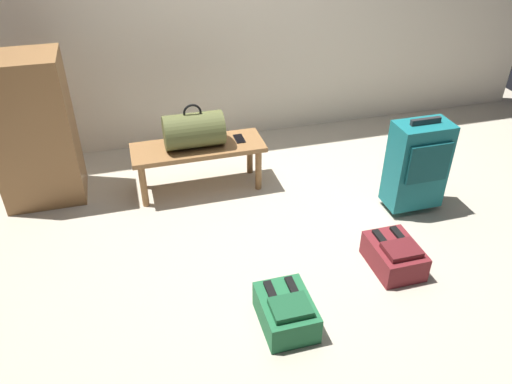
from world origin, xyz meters
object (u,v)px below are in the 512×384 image
object	(u,v)px
suitcase_upright_teal	(417,164)
side_cabinet	(33,131)
cell_phone	(239,139)
backpack_green	(286,311)
bench	(198,152)
backpack_maroon	(394,255)
duffel_bag_olive	(194,130)

from	to	relation	value
suitcase_upright_teal	side_cabinet	distance (m)	2.76
cell_phone	backpack_green	xyz separation A→B (m)	(-0.12, -1.53, -0.29)
bench	backpack_maroon	distance (m)	1.62
bench	backpack_maroon	world-z (taller)	bench
bench	suitcase_upright_teal	bearing A→B (deg)	-25.33
bench	backpack_maroon	xyz separation A→B (m)	(1.01, -1.25, -0.23)
side_cabinet	backpack_maroon	bearing A→B (deg)	-34.08
backpack_maroon	backpack_green	size ratio (longest dim) A/B	1.00
duffel_bag_olive	cell_phone	bearing A→B (deg)	2.90
cell_phone	backpack_green	size ratio (longest dim) A/B	0.38
backpack_maroon	backpack_green	xyz separation A→B (m)	(-0.81, -0.26, 0.00)
suitcase_upright_teal	backpack_green	world-z (taller)	suitcase_upright_teal
cell_phone	duffel_bag_olive	bearing A→B (deg)	-177.10
bench	suitcase_upright_teal	size ratio (longest dim) A/B	1.38
suitcase_upright_teal	side_cabinet	bearing A→B (deg)	160.86
backpack_green	bench	bearing A→B (deg)	97.77
side_cabinet	duffel_bag_olive	bearing A→B (deg)	-10.82
duffel_bag_olive	suitcase_upright_teal	distance (m)	1.63
cell_phone	suitcase_upright_teal	xyz separation A→B (m)	(1.13, -0.71, -0.01)
cell_phone	suitcase_upright_teal	world-z (taller)	suitcase_upright_teal
suitcase_upright_teal	backpack_maroon	xyz separation A→B (m)	(-0.44, -0.56, -0.28)
duffel_bag_olive	side_cabinet	world-z (taller)	side_cabinet
bench	backpack_green	size ratio (longest dim) A/B	2.63
backpack_maroon	duffel_bag_olive	bearing A→B (deg)	129.68
side_cabinet	bench	bearing A→B (deg)	-10.61
suitcase_upright_teal	backpack_maroon	distance (m)	0.76
duffel_bag_olive	side_cabinet	xyz separation A→B (m)	(-1.13, 0.22, 0.04)
suitcase_upright_teal	backpack_green	bearing A→B (deg)	-146.53
backpack_green	side_cabinet	distance (m)	2.24
backpack_green	side_cabinet	size ratio (longest dim) A/B	0.35
suitcase_upright_teal	backpack_maroon	size ratio (longest dim) A/B	1.91
duffel_bag_olive	suitcase_upright_teal	xyz separation A→B (m)	(1.48, -0.69, -0.14)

